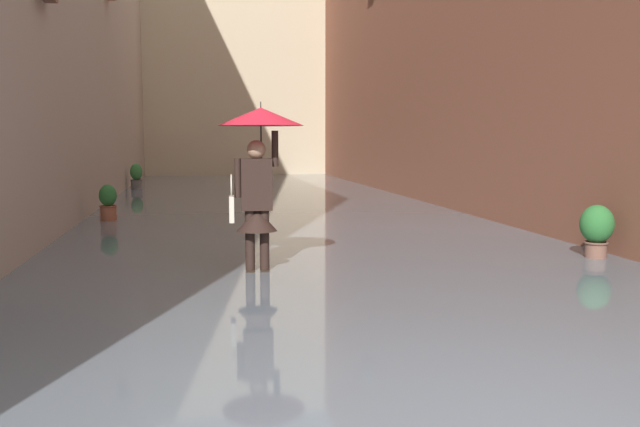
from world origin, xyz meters
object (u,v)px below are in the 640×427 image
object	(u,v)px
person_wading	(259,154)
potted_plant_mid_right	(108,204)
potted_plant_near_left	(597,230)
potted_plant_far_right	(136,177)

from	to	relation	value
person_wading	potted_plant_mid_right	xyz separation A→B (m)	(2.53, -5.68, -1.12)
potted_plant_near_left	potted_plant_far_right	world-z (taller)	potted_plant_far_right
potted_plant_near_left	potted_plant_far_right	bearing A→B (deg)	-62.50
person_wading	potted_plant_far_right	world-z (taller)	person_wading
potted_plant_mid_right	potted_plant_near_left	distance (m)	9.13
potted_plant_mid_right	potted_plant_far_right	bearing A→B (deg)	-88.68
person_wading	potted_plant_near_left	bearing A→B (deg)	-178.81
potted_plant_mid_right	potted_plant_near_left	bearing A→B (deg)	142.28
person_wading	potted_plant_mid_right	bearing A→B (deg)	-65.96
person_wading	potted_plant_far_right	xyz separation A→B (m)	(2.74, -14.36, -1.07)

